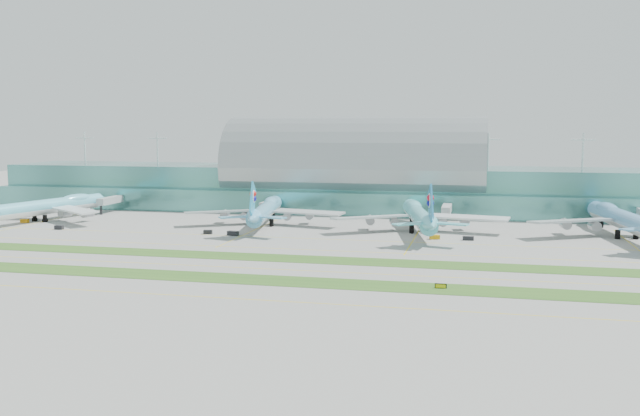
% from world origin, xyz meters
% --- Properties ---
extents(ground, '(700.00, 700.00, 0.00)m').
position_xyz_m(ground, '(0.00, 0.00, 0.00)').
color(ground, gray).
rests_on(ground, ground).
extents(terminal, '(340.00, 69.10, 36.00)m').
position_xyz_m(terminal, '(0.01, 128.79, 14.23)').
color(terminal, '#3D7A75').
rests_on(terminal, ground).
extents(grass_strip_near, '(420.00, 12.00, 0.08)m').
position_xyz_m(grass_strip_near, '(0.00, -28.00, 0.04)').
color(grass_strip_near, '#2D591E').
rests_on(grass_strip_near, ground).
extents(grass_strip_far, '(420.00, 12.00, 0.08)m').
position_xyz_m(grass_strip_far, '(0.00, 2.00, 0.04)').
color(grass_strip_far, '#2D591E').
rests_on(grass_strip_far, ground).
extents(taxiline_a, '(420.00, 0.35, 0.01)m').
position_xyz_m(taxiline_a, '(0.00, -48.00, 0.01)').
color(taxiline_a, yellow).
rests_on(taxiline_a, ground).
extents(taxiline_b, '(420.00, 0.35, 0.01)m').
position_xyz_m(taxiline_b, '(0.00, -14.00, 0.01)').
color(taxiline_b, yellow).
rests_on(taxiline_b, ground).
extents(taxiline_c, '(420.00, 0.35, 0.01)m').
position_xyz_m(taxiline_c, '(0.00, 18.00, 0.01)').
color(taxiline_c, yellow).
rests_on(taxiline_c, ground).
extents(taxiline_d, '(420.00, 0.35, 0.01)m').
position_xyz_m(taxiline_d, '(0.00, 40.00, 0.01)').
color(taxiline_d, yellow).
rests_on(taxiline_d, ground).
extents(airliner_a, '(62.65, 72.20, 20.08)m').
position_xyz_m(airliner_a, '(-117.23, 62.10, 6.19)').
color(airliner_a, '#65C9DF').
rests_on(airliner_a, ground).
extents(airliner_b, '(62.64, 71.79, 19.81)m').
position_xyz_m(airliner_b, '(-25.37, 69.67, 6.11)').
color(airliner_b, '#61B0D6').
rests_on(airliner_b, ground).
extents(airliner_c, '(64.27, 73.91, 20.48)m').
position_xyz_m(airliner_c, '(35.09, 65.15, 6.32)').
color(airliner_c, '#61CBD7').
rests_on(airliner_c, ground).
extents(airliner_d, '(67.81, 77.64, 21.40)m').
position_xyz_m(airliner_d, '(106.33, 68.05, 6.60)').
color(airliner_d, '#5B98C9').
rests_on(airliner_d, ground).
extents(gse_a, '(3.29, 2.28, 1.47)m').
position_xyz_m(gse_a, '(-122.27, 53.89, 0.73)').
color(gse_a, orange).
rests_on(gse_a, ground).
extents(gse_b, '(3.22, 1.62, 1.52)m').
position_xyz_m(gse_b, '(-97.85, 40.22, 0.76)').
color(gse_b, black).
rests_on(gse_b, ground).
extents(gse_c, '(3.36, 2.30, 1.43)m').
position_xyz_m(gse_c, '(-38.74, 42.14, 0.71)').
color(gse_c, black).
rests_on(gse_c, ground).
extents(gse_d, '(4.26, 2.82, 1.61)m').
position_xyz_m(gse_d, '(-28.57, 40.49, 0.81)').
color(gse_d, black).
rests_on(gse_d, ground).
extents(gse_e, '(3.74, 2.66, 1.45)m').
position_xyz_m(gse_e, '(42.17, 48.28, 0.72)').
color(gse_e, '#CB940B').
rests_on(gse_e, ground).
extents(gse_f, '(3.76, 1.76, 1.36)m').
position_xyz_m(gse_f, '(53.54, 48.54, 0.68)').
color(gse_f, black).
rests_on(gse_f, ground).
extents(taxiway_sign_east, '(2.84, 0.39, 1.20)m').
position_xyz_m(taxiway_sign_east, '(48.61, -27.48, 0.59)').
color(taxiway_sign_east, black).
rests_on(taxiway_sign_east, ground).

